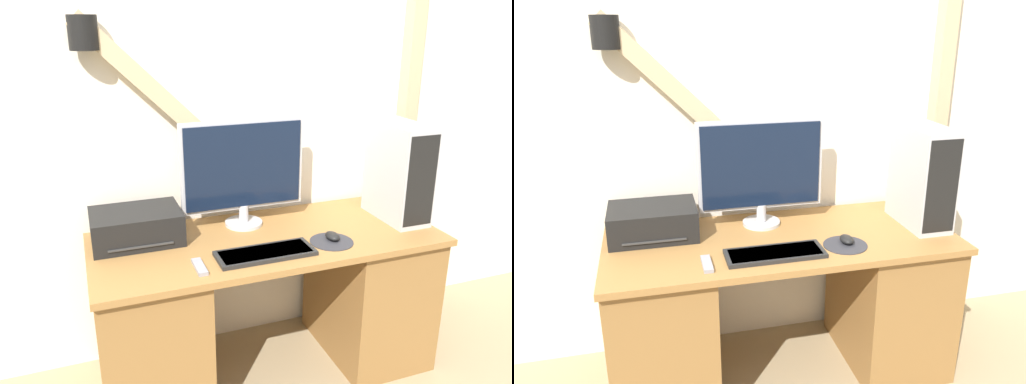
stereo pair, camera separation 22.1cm
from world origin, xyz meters
The scene contains 9 objects.
wall_back centered at (0.00, 0.72, 1.36)m, with size 6.40×0.17×2.70m.
desk centered at (0.00, 0.33, 0.38)m, with size 1.60×0.66×0.73m.
monitor centered at (-0.06, 0.51, 1.01)m, with size 0.60×0.18×0.51m.
keyboard centered at (-0.08, 0.16, 0.74)m, with size 0.42×0.16×0.02m.
mousepad centered at (0.25, 0.18, 0.73)m, with size 0.20×0.20×0.00m.
mouse centered at (0.26, 0.19, 0.75)m, with size 0.06×0.09×0.03m.
computer_tower centered at (0.69, 0.33, 0.97)m, with size 0.18×0.35×0.48m.
printer centered at (-0.57, 0.49, 0.80)m, with size 0.39×0.28×0.14m.
remote_control centered at (-0.37, 0.13, 0.74)m, with size 0.04×0.14×0.02m.
Camera 1 is at (-0.77, -1.63, 1.67)m, focal length 35.00 mm.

